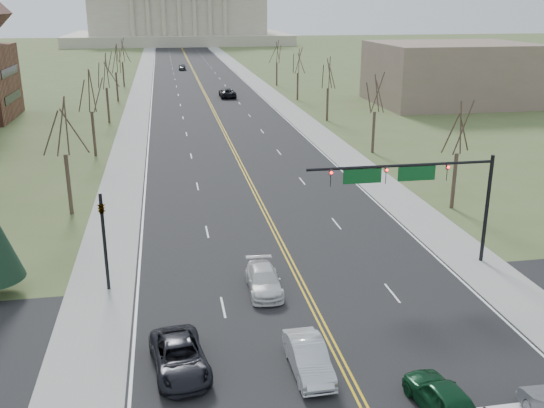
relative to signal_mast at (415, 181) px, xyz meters
name	(u,v)px	position (x,y,z in m)	size (l,w,h in m)	color
road	(200,84)	(-7.45, 96.50, -5.76)	(20.00, 380.00, 0.01)	black
cross_road	(328,336)	(-7.45, -7.50, -5.76)	(120.00, 14.00, 0.01)	black
sidewalk_left	(142,85)	(-19.45, 96.50, -5.75)	(4.00, 380.00, 0.03)	gray
sidewalk_right	(256,82)	(4.55, 96.50, -5.75)	(4.00, 380.00, 0.03)	gray
center_line	(200,83)	(-7.45, 96.50, -5.75)	(0.42, 380.00, 0.01)	gold
edge_line_left	(153,85)	(-17.25, 96.50, -5.75)	(0.15, 380.00, 0.01)	silver
edge_line_right	(246,82)	(2.35, 96.50, -5.75)	(0.15, 380.00, 0.01)	silver
capitol	(177,8)	(-7.45, 236.41, 8.44)	(90.00, 60.00, 50.00)	#BBB39B
signal_mast	(415,181)	(0.00, 0.00, 0.00)	(12.12, 0.44, 7.20)	black
signal_left	(104,231)	(-18.95, 0.00, -2.05)	(0.32, 0.36, 6.00)	black
tree_r_0	(459,131)	(8.05, 10.50, 0.79)	(3.74, 3.74, 8.50)	#33271E
tree_l_0	(63,129)	(-22.95, 14.50, 1.18)	(3.96, 3.96, 9.00)	#33271E
tree_r_1	(375,95)	(8.05, 30.50, 0.79)	(3.74, 3.74, 8.50)	#33271E
tree_l_1	(90,93)	(-22.95, 34.50, 1.18)	(3.96, 3.96, 9.00)	#33271E
tree_r_2	(328,75)	(8.05, 50.50, 0.79)	(3.74, 3.74, 8.50)	#33271E
tree_l_2	(105,73)	(-22.95, 54.50, 1.18)	(3.96, 3.96, 9.00)	#33271E
tree_r_3	(298,62)	(8.05, 70.50, 0.79)	(3.74, 3.74, 8.50)	#33271E
tree_l_3	(115,60)	(-22.95, 74.50, 1.18)	(3.96, 3.96, 9.00)	#33271E
tree_r_4	(277,53)	(8.05, 90.50, 0.79)	(3.74, 3.74, 8.50)	#33271E
tree_l_4	(122,52)	(-22.95, 94.50, 1.18)	(3.96, 3.96, 9.00)	#33271E
bldg_right_mass	(451,73)	(32.55, 62.50, -0.76)	(25.00, 20.00, 10.00)	#6A5A4C
car_nb_inner_lead	(443,398)	(-4.40, -14.33, -5.00)	(1.78, 4.42, 1.51)	#0B331A
car_sb_inner_lead	(308,358)	(-9.18, -10.42, -5.01)	(1.56, 4.47, 1.47)	#B5B9BE
car_sb_outer_lead	(180,357)	(-15.02, -9.30, -5.03)	(2.37, 5.15, 1.43)	black
car_sb_inner_second	(264,280)	(-9.86, -1.85, -5.08)	(1.89, 4.65, 1.35)	silver
car_far_nb	(227,93)	(-3.75, 75.76, -4.92)	(2.75, 5.96, 1.66)	black
car_far_sb	(182,67)	(-10.06, 124.26, -4.97)	(1.83, 4.55, 1.55)	#46484D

